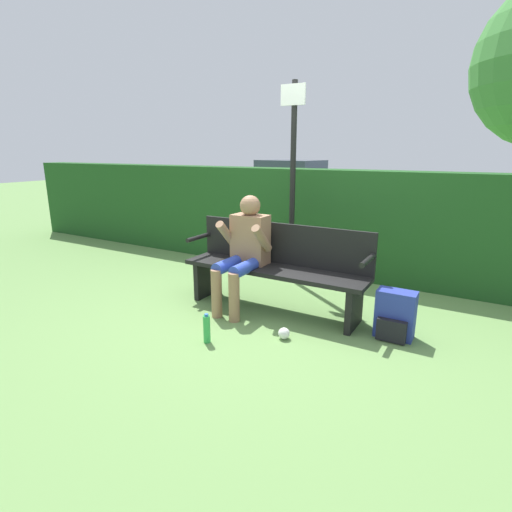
{
  "coord_description": "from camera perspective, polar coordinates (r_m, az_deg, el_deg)",
  "views": [
    {
      "loc": [
        1.86,
        -3.54,
        1.67
      ],
      "look_at": [
        -0.15,
        -0.1,
        0.6
      ],
      "focal_mm": 28.0,
      "sensor_mm": 36.0,
      "label": 1
    }
  ],
  "objects": [
    {
      "name": "park_bench",
      "position": [
        4.23,
        2.9,
        -1.34
      ],
      "size": [
        2.0,
        0.45,
        0.91
      ],
      "color": "black",
      "rests_on": "ground"
    },
    {
      "name": "backpack",
      "position": [
        3.86,
        19.22,
        -8.08
      ],
      "size": [
        0.34,
        0.25,
        0.44
      ],
      "color": "#283893",
      "rests_on": "ground"
    },
    {
      "name": "hedge_back",
      "position": [
        5.58,
        10.37,
        4.8
      ],
      "size": [
        12.0,
        0.44,
        1.41
      ],
      "color": "#1E4C1E",
      "rests_on": "ground"
    },
    {
      "name": "signpost",
      "position": [
        5.06,
        5.25,
        11.48
      ],
      "size": [
        0.31,
        0.09,
        2.46
      ],
      "color": "black",
      "rests_on": "ground"
    },
    {
      "name": "person_seated",
      "position": [
        4.2,
        -1.67,
        1.26
      ],
      "size": [
        0.52,
        0.66,
        1.21
      ],
      "color": "#997051",
      "rests_on": "ground"
    },
    {
      "name": "litter_crumple",
      "position": [
        3.7,
        4.01,
        -10.97
      ],
      "size": [
        0.11,
        0.11,
        0.11
      ],
      "color": "silver",
      "rests_on": "ground"
    },
    {
      "name": "water_bottle",
      "position": [
        3.62,
        -7.05,
        -10.29
      ],
      "size": [
        0.06,
        0.06,
        0.27
      ],
      "color": "green",
      "rests_on": "ground"
    },
    {
      "name": "parked_car",
      "position": [
        13.8,
        4.92,
        10.59
      ],
      "size": [
        4.43,
        2.26,
        1.33
      ],
      "rotation": [
        0.0,
        0.0,
        -0.15
      ],
      "color": "silver",
      "rests_on": "ground"
    },
    {
      "name": "ground_plane",
      "position": [
        4.33,
        2.4,
        -7.69
      ],
      "size": [
        40.0,
        40.0,
        0.0
      ],
      "primitive_type": "plane",
      "color": "#668E4C"
    }
  ]
}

